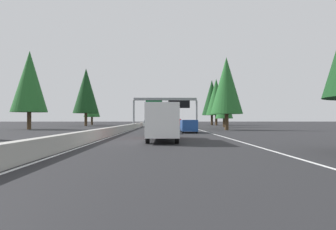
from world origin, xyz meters
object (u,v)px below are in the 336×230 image
Objects in this scene: pickup_mid_center at (177,123)px; conifer_right_near at (226,86)px; conifer_right_mid at (224,103)px; sedan_distant_a at (152,122)px; sedan_far_left at (161,128)px; conifer_left_near at (29,81)px; conifer_left_far at (92,103)px; conifer_right_far at (216,97)px; sign_gantry_overhead at (166,104)px; bus_far_center at (162,119)px; box_truck_mid_left at (162,121)px; minivan_far_right at (189,125)px; sedan_near_center at (147,124)px; conifer_right_distant at (212,98)px; conifer_left_mid at (86,91)px.

conifer_right_near is at bearing -164.01° from pickup_mid_center.
sedan_distant_a is at bearing 25.84° from conifer_right_mid.
conifer_left_near reaches higher than sedan_far_left.
sedan_far_left is 0.39× the size of conifer_left_far.
conifer_right_far is at bearing -50.20° from conifer_left_near.
sign_gantry_overhead reaches higher than bus_far_center.
box_truck_mid_left is at bearing 160.88° from conifer_right_mid.
minivan_far_right is (-51.02, -3.63, -0.77)m from bus_far_center.
minivan_far_right is 62.00m from sedan_distant_a.
box_truck_mid_left is at bearing 178.84° from sign_gantry_overhead.
sign_gantry_overhead is at bearing -2.26° from sedan_far_left.
minivan_far_right is at bearing -175.93° from bus_far_center.
sedan_far_left is 0.50× the size of conifer_right_mid.
sedan_distant_a is 0.32× the size of conifer_left_near.
conifer_right_near reaches higher than minivan_far_right.
box_truck_mid_left is at bearing -175.16° from sedan_near_center.
conifer_right_near is 39.97m from conifer_right_distant.
sedan_near_center is (31.16, 3.45, 0.00)m from sedan_far_left.
sign_gantry_overhead is 15.98m from pickup_mid_center.
minivan_far_right is (-28.67, -7.03, 0.27)m from sedan_near_center.
pickup_mid_center is 0.40× the size of conifer_right_distant.
box_truck_mid_left is 1.93× the size of sedan_distant_a.
conifer_left_mid reaches higher than sedan_far_left.
box_truck_mid_left reaches higher than sedan_near_center.
conifer_right_distant reaches higher than conifer_right_mid.
conifer_left_far reaches higher than sign_gantry_overhead.
conifer_right_near reaches higher than conifer_left_far.
conifer_left_near reaches higher than pickup_mid_center.
sedan_distant_a is at bearing -61.69° from conifer_left_far.
conifer_left_far is at bearing 79.66° from conifer_right_far.
conifer_left_near is at bearing 129.74° from sedan_near_center.
box_truck_mid_left is 69.45m from conifer_left_far.
sedan_distant_a is 54.83m from conifer_right_near.
sign_gantry_overhead reaches higher than sedan_far_left.
minivan_far_right is 0.32× the size of conifer_left_mid.
sedan_near_center is at bearing 137.22° from conifer_right_distant.
box_truck_mid_left is 0.75× the size of conifer_left_far.
sign_gantry_overhead is at bearing -178.51° from bus_far_center.
sedan_near_center is at bearing 171.36° from bus_far_center.
conifer_right_far is at bearing -131.17° from sedan_distant_a.
sedan_distant_a is 21.98m from conifer_left_far.
conifer_left_near is at bearing 127.77° from pickup_mid_center.
sign_gantry_overhead is at bearing -76.78° from conifer_left_near.
conifer_right_near reaches higher than pickup_mid_center.
conifer_left_mid is at bearing 26.43° from sedan_far_left.
conifer_left_near is (-5.63, 23.95, 3.62)m from sign_gantry_overhead.
conifer_left_mid is (41.43, 20.59, 8.78)m from sedan_far_left.
sedan_far_left is 0.38× the size of bus_far_center.
conifer_right_far is 0.99× the size of conifer_right_distant.
conifer_left_mid reaches higher than conifer_left_far.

